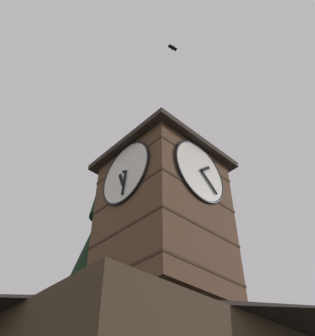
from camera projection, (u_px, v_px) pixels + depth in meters
clock_tower at (163, 211)px, 15.10m from camera, size 4.73×4.73×9.26m
pine_tree_behind at (92, 330)px, 17.66m from camera, size 5.46×5.46×19.25m
flying_bird_high at (173, 48)px, 21.04m from camera, size 0.56×0.30×0.15m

